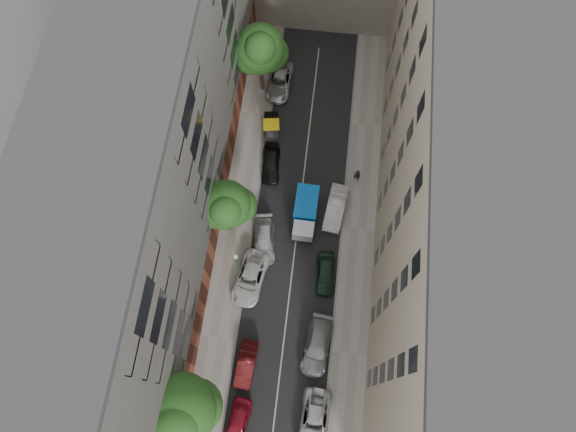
# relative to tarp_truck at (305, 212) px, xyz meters

# --- Properties ---
(ground) EXTENTS (120.00, 120.00, 0.00)m
(ground) POSITION_rel_tarp_truck_xyz_m (-0.57, -0.62, -1.25)
(ground) COLOR #4C4C49
(ground) RESTS_ON ground
(road_surface) EXTENTS (8.00, 44.00, 0.02)m
(road_surface) POSITION_rel_tarp_truck_xyz_m (-0.57, -0.62, -1.24)
(road_surface) COLOR black
(road_surface) RESTS_ON ground
(sidewalk_left) EXTENTS (3.00, 44.00, 0.15)m
(sidewalk_left) POSITION_rel_tarp_truck_xyz_m (-6.07, -0.62, -1.17)
(sidewalk_left) COLOR gray
(sidewalk_left) RESTS_ON ground
(sidewalk_right) EXTENTS (3.00, 44.00, 0.15)m
(sidewalk_right) POSITION_rel_tarp_truck_xyz_m (4.93, -0.62, -1.17)
(sidewalk_right) COLOR gray
(sidewalk_right) RESTS_ON ground
(building_left) EXTENTS (8.00, 44.00, 20.00)m
(building_left) POSITION_rel_tarp_truck_xyz_m (-11.57, -0.62, 8.75)
(building_left) COLOR #514F4B
(building_left) RESTS_ON ground
(building_right) EXTENTS (8.00, 44.00, 20.00)m
(building_right) POSITION_rel_tarp_truck_xyz_m (10.43, -0.62, 8.75)
(building_right) COLOR tan
(building_right) RESTS_ON ground
(tarp_truck) EXTENTS (2.06, 4.93, 2.26)m
(tarp_truck) POSITION_rel_tarp_truck_xyz_m (0.00, 0.00, 0.00)
(tarp_truck) COLOR black
(tarp_truck) RESTS_ON ground
(car_left_0) EXTENTS (1.99, 4.12, 1.36)m
(car_left_0) POSITION_rel_tarp_truck_xyz_m (-3.37, -18.11, -0.57)
(car_left_0) COLOR maroon
(car_left_0) RESTS_ON ground
(car_left_1) EXTENTS (1.63, 4.01, 1.29)m
(car_left_1) POSITION_rel_tarp_truck_xyz_m (-3.37, -13.58, -0.60)
(car_left_1) COLOR #4C0F10
(car_left_1) RESTS_ON ground
(car_left_2) EXTENTS (3.16, 5.47, 1.44)m
(car_left_2) POSITION_rel_tarp_truck_xyz_m (-4.09, -6.42, -0.53)
(car_left_2) COLOR silver
(car_left_2) RESTS_ON ground
(car_left_3) EXTENTS (2.48, 4.79, 1.33)m
(car_left_3) POSITION_rel_tarp_truck_xyz_m (-3.37, -2.82, -0.58)
(car_left_3) COLOR #BABABF
(car_left_3) RESTS_ON ground
(car_left_4) EXTENTS (2.01, 4.28, 1.42)m
(car_left_4) POSITION_rel_tarp_truck_xyz_m (-3.77, 4.78, -0.54)
(car_left_4) COLOR black
(car_left_4) RESTS_ON ground
(car_left_5) EXTENTS (1.95, 4.10, 1.30)m
(car_left_5) POSITION_rel_tarp_truck_xyz_m (-4.17, 8.38, -0.60)
(car_left_5) COLOR black
(car_left_5) RESTS_ON ground
(car_left_6) EXTENTS (2.46, 5.05, 1.38)m
(car_left_6) POSITION_rel_tarp_truck_xyz_m (-4.09, 13.98, -0.56)
(car_left_6) COLOR #BBBBC0
(car_left_6) RESTS_ON ground
(car_right_0) EXTENTS (2.53, 5.14, 1.40)m
(car_right_0) POSITION_rel_tarp_truck_xyz_m (2.59, -17.20, -0.54)
(car_right_0) COLOR #BCBDC1
(car_right_0) RESTS_ON ground
(car_right_1) EXTENTS (2.57, 5.24, 1.47)m
(car_right_1) POSITION_rel_tarp_truck_xyz_m (2.23, -11.42, -0.51)
(car_right_1) COLOR slate
(car_right_1) RESTS_ON ground
(car_right_2) EXTENTS (1.84, 4.07, 1.35)m
(car_right_2) POSITION_rel_tarp_truck_xyz_m (2.33, -5.22, -0.57)
(car_right_2) COLOR black
(car_right_2) RESTS_ON ground
(car_right_3) EXTENTS (2.11, 4.74, 1.51)m
(car_right_3) POSITION_rel_tarp_truck_xyz_m (2.68, 0.98, -0.49)
(car_right_3) COLOR silver
(car_right_3) RESTS_ON ground
(tree_near) EXTENTS (5.53, 5.29, 9.53)m
(tree_near) POSITION_rel_tarp_truck_xyz_m (-6.87, -17.73, 5.34)
(tree_near) COLOR #382619
(tree_near) RESTS_ON sidewalk_left
(tree_mid) EXTENTS (4.63, 4.25, 7.21)m
(tree_mid) POSITION_rel_tarp_truck_xyz_m (-6.39, -1.73, 3.72)
(tree_mid) COLOR #382619
(tree_mid) RESTS_ON sidewalk_left
(tree_far) EXTENTS (4.92, 4.58, 8.59)m
(tree_far) POSITION_rel_tarp_truck_xyz_m (-5.64, 13.27, 4.75)
(tree_far) COLOR #382619
(tree_far) RESTS_ON sidewalk_left
(lamp_post) EXTENTS (0.36, 0.36, 6.17)m
(lamp_post) POSITION_rel_tarp_truck_xyz_m (-4.87, -6.19, 2.73)
(lamp_post) COLOR #175029
(lamp_post) RESTS_ON sidewalk_left
(pedestrian) EXTENTS (0.70, 0.53, 1.73)m
(pedestrian) POSITION_rel_tarp_truck_xyz_m (4.36, 4.37, -0.23)
(pedestrian) COLOR black
(pedestrian) RESTS_ON sidewalk_right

